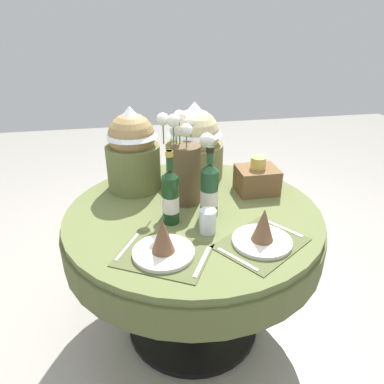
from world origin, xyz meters
The scene contains 11 objects.
ground centered at (0.00, 0.00, 0.00)m, with size 8.00×8.00×0.00m, color #9E998E.
dining_table centered at (0.00, 0.00, 0.59)m, with size 1.22×1.22×0.73m.
place_setting_left centered at (-0.18, -0.33, 0.77)m, with size 0.42×0.39×0.16m.
place_setting_right centered at (0.22, -0.32, 0.77)m, with size 0.43×0.41×0.16m.
flower_vase centered at (-0.02, 0.09, 0.91)m, with size 0.24×0.24×0.45m.
wine_bottle_left centered at (0.06, -0.06, 0.85)m, with size 0.08×0.08×0.33m.
wine_bottle_centre centered at (-0.12, -0.09, 0.85)m, with size 0.07×0.07×0.33m.
tumbler_near_left centered at (0.03, -0.20, 0.78)m, with size 0.07×0.07×0.10m, color silver.
gift_tub_back_left centered at (-0.26, 0.30, 0.96)m, with size 0.28×0.28×0.43m.
gift_tub_back_centre centered at (0.08, 0.40, 0.94)m, with size 0.32×0.32×0.42m.
woven_basket_side_right centered at (0.36, 0.14, 0.80)m, with size 0.20×0.17×0.19m.
Camera 1 is at (-0.28, -1.46, 1.56)m, focal length 33.83 mm.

